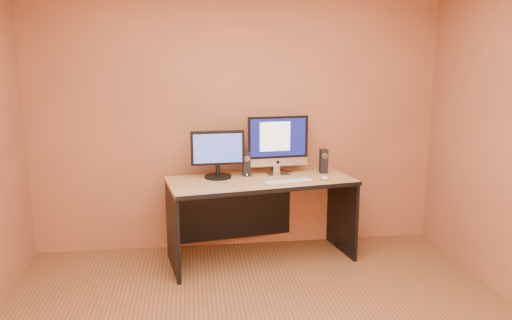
% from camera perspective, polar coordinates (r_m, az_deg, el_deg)
% --- Properties ---
extents(walls, '(4.00, 4.00, 2.60)m').
position_cam_1_polar(walls, '(2.94, 1.59, -0.02)').
color(walls, '#A26341').
rests_on(walls, ground).
extents(desk, '(1.79, 1.01, 0.78)m').
position_cam_1_polar(desk, '(4.73, 0.56, -6.80)').
color(desk, tan).
rests_on(desk, ground).
extents(imac, '(0.62, 0.28, 0.58)m').
position_cam_1_polar(imac, '(4.75, 2.57, 1.76)').
color(imac, '#B5B5B9').
rests_on(imac, desk).
extents(second_monitor, '(0.52, 0.28, 0.44)m').
position_cam_1_polar(second_monitor, '(4.63, -4.41, 0.63)').
color(second_monitor, black).
rests_on(second_monitor, desk).
extents(speaker_left, '(0.07, 0.08, 0.23)m').
position_cam_1_polar(speaker_left, '(4.72, -1.09, -0.45)').
color(speaker_left, black).
rests_on(speaker_left, desk).
extents(speaker_right, '(0.07, 0.08, 0.23)m').
position_cam_1_polar(speaker_right, '(4.88, 7.74, -0.12)').
color(speaker_right, black).
rests_on(speaker_right, desk).
extents(keyboard, '(0.47, 0.23, 0.02)m').
position_cam_1_polar(keyboard, '(4.50, 3.69, -2.48)').
color(keyboard, silver).
rests_on(keyboard, desk).
extents(mouse, '(0.07, 0.11, 0.04)m').
position_cam_1_polar(mouse, '(4.63, 7.81, -2.01)').
color(mouse, silver).
rests_on(mouse, desk).
extents(cable_a, '(0.14, 0.20, 0.01)m').
position_cam_1_polar(cable_a, '(4.95, 3.17, -1.18)').
color(cable_a, black).
rests_on(cable_a, desk).
extents(cable_b, '(0.03, 0.19, 0.01)m').
position_cam_1_polar(cable_b, '(4.97, 1.84, -1.14)').
color(cable_b, black).
rests_on(cable_b, desk).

